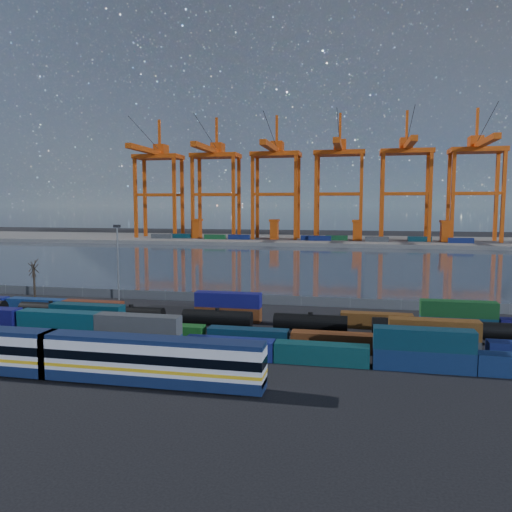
# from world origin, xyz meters

# --- Properties ---
(ground) EXTENTS (700.00, 700.00, 0.00)m
(ground) POSITION_xyz_m (0.00, 0.00, 0.00)
(ground) COLOR black
(ground) RESTS_ON ground
(harbor_water) EXTENTS (700.00, 700.00, 0.00)m
(harbor_water) POSITION_xyz_m (0.00, 105.00, 0.01)
(harbor_water) COLOR #2D3541
(harbor_water) RESTS_ON ground
(far_quay) EXTENTS (700.00, 70.00, 2.00)m
(far_quay) POSITION_xyz_m (0.00, 210.00, 1.00)
(far_quay) COLOR #514F4C
(far_quay) RESTS_ON ground
(distant_mountains) EXTENTS (2470.00, 1100.00, 520.00)m
(distant_mountains) POSITION_xyz_m (63.02, 1600.00, 220.29)
(distant_mountains) COLOR #1E2630
(distant_mountains) RESTS_ON ground
(container_row_south) EXTENTS (140.44, 2.51, 5.35)m
(container_row_south) POSITION_xyz_m (-9.42, -9.38, 2.34)
(container_row_south) COLOR #484A4E
(container_row_south) RESTS_ON ground
(container_row_mid) EXTENTS (141.70, 2.44, 5.21)m
(container_row_mid) POSITION_xyz_m (5.46, -3.11, 1.70)
(container_row_mid) COLOR #45474A
(container_row_mid) RESTS_ON ground
(container_row_north) EXTENTS (140.35, 2.43, 5.19)m
(container_row_north) POSITION_xyz_m (20.02, 11.76, 1.95)
(container_row_north) COLOR navy
(container_row_north) RESTS_ON ground
(tanker_string) EXTENTS (120.66, 2.61, 3.74)m
(tanker_string) POSITION_xyz_m (-9.11, 4.88, 1.88)
(tanker_string) COLOR black
(tanker_string) RESTS_ON ground
(waterfront_fence) EXTENTS (160.12, 0.12, 2.20)m
(waterfront_fence) POSITION_xyz_m (-0.00, 28.00, 1.00)
(waterfront_fence) COLOR #595B5E
(waterfront_fence) RESTS_ON ground
(bare_tree) EXTENTS (2.27, 2.37, 8.79)m
(bare_tree) POSITION_xyz_m (-50.21, 25.12, 4.42)
(bare_tree) COLOR black
(bare_tree) RESTS_ON ground
(yard_light_mast) EXTENTS (1.60, 0.40, 16.60)m
(yard_light_mast) POSITION_xyz_m (-30.00, 26.00, 9.30)
(yard_light_mast) COLOR slate
(yard_light_mast) RESTS_ON ground
(gantry_cranes) EXTENTS (202.27, 52.36, 70.90)m
(gantry_cranes) POSITION_xyz_m (-7.50, 203.12, 43.46)
(gantry_cranes) COLOR #C3460D
(gantry_cranes) RESTS_ON ground
(quay_containers) EXTENTS (172.58, 10.99, 2.60)m
(quay_containers) POSITION_xyz_m (-11.00, 195.46, 3.30)
(quay_containers) COLOR navy
(quay_containers) RESTS_ON far_quay
(straddle_carriers) EXTENTS (140.00, 7.00, 11.10)m
(straddle_carriers) POSITION_xyz_m (-2.50, 200.00, 7.82)
(straddle_carriers) COLOR #C3460D
(straddle_carriers) RESTS_ON far_quay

